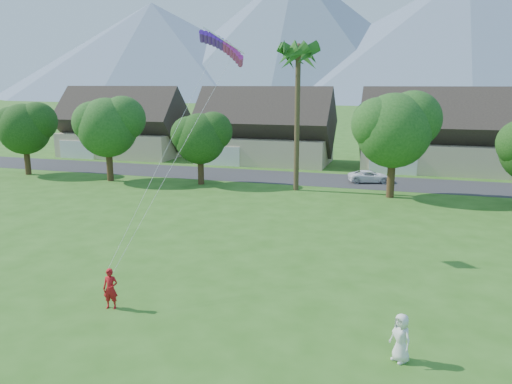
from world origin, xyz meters
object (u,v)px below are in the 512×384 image
at_px(kite_flyer, 110,289).
at_px(watcher, 401,338).
at_px(parked_car, 370,176).
at_px(parafoil_kite, 224,45).

distance_m(kite_flyer, watcher, 11.57).
relative_size(watcher, parked_car, 0.42).
height_order(watcher, parked_car, watcher).
bearing_deg(watcher, parked_car, 139.46).
bearing_deg(watcher, parafoil_kite, 178.37).
xyz_separation_m(kite_flyer, watcher, (11.55, -0.68, -0.01)).
relative_size(parked_car, parafoil_kite, 1.45).
distance_m(parked_car, parafoil_kite, 24.93).
height_order(kite_flyer, parked_car, kite_flyer).
xyz_separation_m(watcher, parafoil_kite, (-9.87, 9.83, 10.27)).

